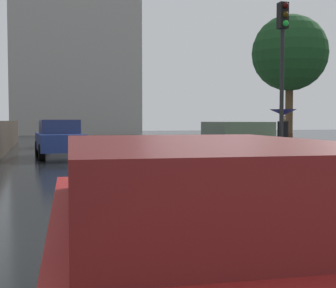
{
  "coord_description": "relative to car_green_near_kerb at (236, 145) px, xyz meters",
  "views": [
    {
      "loc": [
        -2.75,
        -5.55,
        1.51
      ],
      "look_at": [
        0.09,
        4.62,
        0.97
      ],
      "focal_mm": 49.44,
      "sensor_mm": 36.0,
      "label": 1
    }
  ],
  "objects": [
    {
      "name": "traffic_light",
      "position": [
        1.24,
        -0.48,
        2.65
      ],
      "size": [
        0.26,
        0.39,
        4.78
      ],
      "color": "black",
      "rests_on": "sidewalk_strip"
    },
    {
      "name": "car_green_near_kerb",
      "position": [
        0.0,
        0.0,
        0.0
      ],
      "size": [
        1.96,
        4.32,
        1.46
      ],
      "rotation": [
        0.0,
        0.0,
        -0.05
      ],
      "color": "slate",
      "rests_on": "ground"
    },
    {
      "name": "pedestrian_with_umbrella_near",
      "position": [
        2.5,
        1.66,
        0.71
      ],
      "size": [
        0.93,
        0.93,
        1.75
      ],
      "rotation": [
        0.0,
        0.0,
        3.19
      ],
      "color": "black",
      "rests_on": "sidewalk_strip"
    },
    {
      "name": "car_silver_far_ahead",
      "position": [
        -4.5,
        13.94,
        -0.04
      ],
      "size": [
        1.8,
        4.1,
        1.44
      ],
      "rotation": [
        0.0,
        0.0,
        3.17
      ],
      "color": "#B2B5BA",
      "rests_on": "ground"
    },
    {
      "name": "car_blue_behind_camera",
      "position": [
        -4.84,
        6.48,
        0.01
      ],
      "size": [
        1.92,
        4.15,
        1.53
      ],
      "rotation": [
        0.0,
        0.0,
        3.19
      ],
      "color": "navy",
      "rests_on": "ground"
    },
    {
      "name": "street_tree_near",
      "position": [
        4.07,
        3.95,
        3.4
      ],
      "size": [
        3.01,
        3.01,
        5.7
      ],
      "color": "#4C3823",
      "rests_on": "ground"
    },
    {
      "name": "car_red_mid_road",
      "position": [
        -4.75,
        -10.33,
        -0.03
      ],
      "size": [
        1.98,
        4.27,
        1.39
      ],
      "rotation": [
        0.0,
        0.0,
        3.08
      ],
      "color": "maroon",
      "rests_on": "ground"
    },
    {
      "name": "ground",
      "position": [
        -2.87,
        -7.09,
        -0.77
      ],
      "size": [
        120.0,
        120.0,
        0.0
      ],
      "primitive_type": "plane",
      "color": "black"
    }
  ]
}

